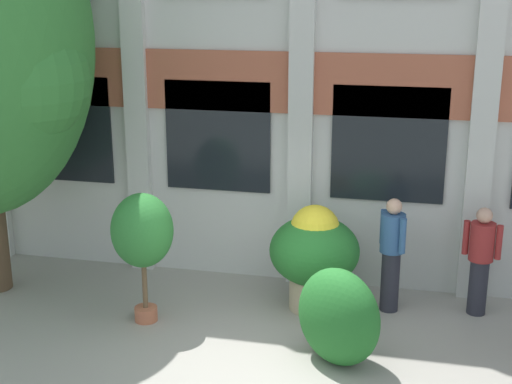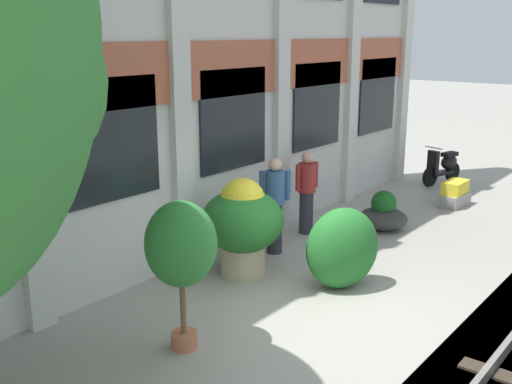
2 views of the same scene
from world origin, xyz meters
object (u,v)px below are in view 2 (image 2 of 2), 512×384
topiary_hedge (342,248)px  scooter_near_curb (444,166)px  potted_plant_wide_bowl (383,215)px  resident_watching_tracks (307,190)px  resident_by_doorway (275,203)px  potted_plant_fluted_column (243,221)px  potted_plant_square_trough (455,194)px  potted_plant_tall_urn (181,247)px

topiary_hedge → scooter_near_curb: bearing=10.3°
potted_plant_wide_bowl → resident_watching_tracks: resident_watching_tracks is taller
scooter_near_curb → resident_by_doorway: (-6.58, 0.36, 0.45)m
scooter_near_curb → resident_watching_tracks: 5.41m
potted_plant_fluted_column → scooter_near_curb: 7.65m
potted_plant_square_trough → resident_watching_tracks: 3.90m
resident_by_doorway → potted_plant_wide_bowl: bearing=120.6°
potted_plant_square_trough → resident_by_doorway: size_ratio=0.48×
potted_plant_fluted_column → resident_watching_tracks: resident_watching_tracks is taller
potted_plant_fluted_column → resident_watching_tracks: (2.27, 0.35, -0.03)m
potted_plant_tall_urn → potted_plant_square_trough: 8.09m
potted_plant_tall_urn → scooter_near_curb: bearing=4.3°
potted_plant_wide_bowl → topiary_hedge: size_ratio=0.77×
scooter_near_curb → resident_by_doorway: resident_by_doorway is taller
potted_plant_fluted_column → scooter_near_curb: (7.64, -0.18, -0.42)m
resident_by_doorway → topiary_hedge: bearing=32.1°
potted_plant_tall_urn → topiary_hedge: (2.72, -0.55, -0.67)m
potted_plant_fluted_column → topiary_hedge: potted_plant_fluted_column is taller
scooter_near_curb → resident_watching_tracks: size_ratio=0.87×
resident_by_doorway → resident_watching_tracks: resident_by_doorway is taller
topiary_hedge → potted_plant_wide_bowl: bearing=15.4°
potted_plant_fluted_column → potted_plant_wide_bowl: bearing=-11.0°
potted_plant_wide_bowl → scooter_near_curb: size_ratio=0.69×
scooter_near_curb → potted_plant_wide_bowl: bearing=21.4°
potted_plant_square_trough → potted_plant_wide_bowl: 2.45m
potted_plant_tall_urn → resident_by_doorway: (3.26, 1.10, -0.39)m
resident_watching_tracks → topiary_hedge: size_ratio=1.28×
potted_plant_fluted_column → resident_watching_tracks: bearing=8.7°
potted_plant_tall_urn → resident_watching_tracks: bearing=15.8°
potted_plant_square_trough → topiary_hedge: bearing=-176.7°
potted_plant_tall_urn → potted_plant_square_trough: (8.02, -0.25, -1.02)m
potted_plant_wide_bowl → resident_by_doorway: (-2.36, 0.85, 0.61)m
potted_plant_wide_bowl → resident_by_doorway: resident_by_doorway is taller
potted_plant_wide_bowl → topiary_hedge: topiary_hedge is taller
potted_plant_fluted_column → resident_by_doorway: (1.06, 0.18, 0.03)m
potted_plant_wide_bowl → scooter_near_curb: (4.22, 0.49, 0.16)m
resident_by_doorway → topiary_hedge: size_ratio=1.35×
potted_plant_square_trough → topiary_hedge: 5.33m
potted_plant_fluted_column → resident_by_doorway: bearing=9.6°
potted_plant_square_trough → scooter_near_curb: scooter_near_curb is taller
resident_by_doorway → resident_watching_tracks: (1.21, 0.17, -0.06)m
potted_plant_tall_urn → potted_plant_wide_bowl: potted_plant_tall_urn is taller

